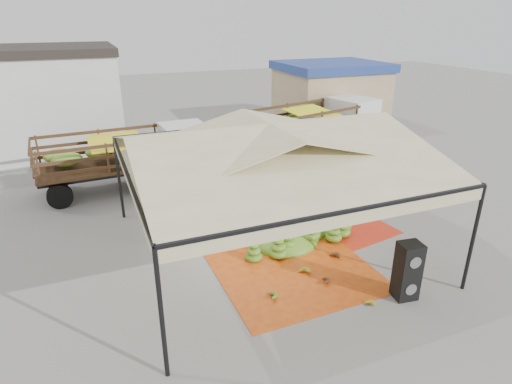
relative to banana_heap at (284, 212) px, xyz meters
name	(u,v)px	position (x,y,z in m)	size (l,w,h in m)	color
ground	(268,247)	(-1.04, -1.05, -0.58)	(90.00, 90.00, 0.00)	slate
canopy_tent	(269,148)	(-1.04, -1.05, 2.72)	(8.10, 8.10, 4.00)	black
building_tan	(330,95)	(8.96, 11.95, 1.49)	(6.30, 5.30, 4.10)	tan
tarp_left	(294,270)	(-0.86, -2.55, -0.58)	(4.36, 4.15, 0.01)	#C95812
tarp_right	(318,223)	(1.29, -0.15, -0.58)	(4.05, 4.25, 0.01)	red
banana_heap	(284,212)	(0.00, 0.00, 0.00)	(5.44, 4.47, 1.17)	#3F7117
hand_yellow_a	(369,304)	(0.14, -4.75, -0.49)	(0.39, 0.32, 0.18)	gold
hand_yellow_b	(304,271)	(-0.70, -2.85, -0.47)	(0.50, 0.41, 0.23)	gold
hand_red_a	(323,279)	(-0.41, -3.40, -0.48)	(0.47, 0.38, 0.21)	#512B12
hand_red_b	(334,255)	(0.54, -2.44, -0.47)	(0.50, 0.41, 0.23)	#5E3015
hand_green	(270,295)	(-2.04, -3.49, -0.48)	(0.47, 0.39, 0.21)	#3D6F17
hanging_bunches	(324,161)	(0.90, -0.97, 2.04)	(4.74, 0.24, 0.20)	#446F17
speaker_stack	(407,271)	(1.23, -4.75, 0.21)	(0.63, 0.57, 1.59)	black
banana_leaves	(147,234)	(-4.47, 1.30, -0.58)	(0.96, 1.36, 3.70)	#1E691C
vendor	(255,173)	(0.33, 3.39, 0.23)	(0.59, 0.39, 1.62)	gray
truck_left	(134,153)	(-4.16, 5.94, 0.90)	(7.15, 2.82, 2.41)	#472717
truck_right	(321,122)	(5.77, 7.54, 1.00)	(7.87, 4.38, 2.56)	#472C17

